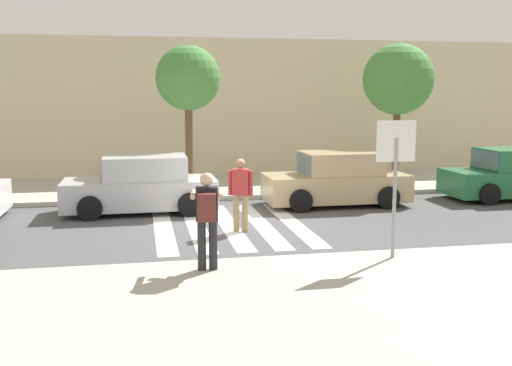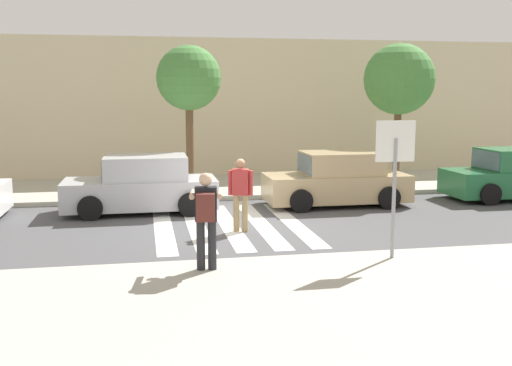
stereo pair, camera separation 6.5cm
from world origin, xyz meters
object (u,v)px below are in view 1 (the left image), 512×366
Objects in this scene: street_tree_east at (398,80)px; photographer_with_backpack at (207,213)px; pedestrian_crossing at (241,191)px; parked_car_silver at (142,186)px; street_tree_center at (188,79)px; stop_sign at (396,159)px; parked_car_tan at (337,180)px.

photographer_with_backpack is at bearing -130.35° from street_tree_east.
parked_car_silver is at bearing 128.88° from pedestrian_crossing.
street_tree_center is 0.96× the size of street_tree_east.
street_tree_east is (3.83, 8.53, 1.63)m from stop_sign.
parked_car_silver is at bearing 180.00° from parked_car_tan.
street_tree_center reaches higher than stop_sign.
street_tree_center reaches higher than pedestrian_crossing.
photographer_with_backpack is 0.42× the size of parked_car_silver.
parked_car_tan is (4.46, 6.18, -0.44)m from photographer_with_backpack.
stop_sign is 0.57× the size of street_tree_center.
street_tree_center is at bearing 87.30° from photographer_with_backpack.
street_tree_center reaches higher than parked_car_tan.
street_tree_east reaches higher than stop_sign.
parked_car_tan is at bearing 40.33° from pedestrian_crossing.
pedestrian_crossing is at bearing 126.28° from stop_sign.
street_tree_center is at bearing 149.91° from parked_car_tan.
street_tree_center is at bearing 98.37° from pedestrian_crossing.
pedestrian_crossing is 0.38× the size of street_tree_center.
street_tree_center is (-3.13, 8.39, 1.62)m from stop_sign.
stop_sign is 1.50× the size of pedestrian_crossing.
photographer_with_backpack is at bearing -108.96° from pedestrian_crossing.
parked_car_silver is 0.90× the size of street_tree_center.
street_tree_center is (1.50, 2.35, 2.92)m from parked_car_silver.
photographer_with_backpack is 0.38× the size of street_tree_center.
street_tree_center is (0.40, 8.53, 2.48)m from photographer_with_backpack.
parked_car_tan is at bearing 0.00° from parked_car_silver.
street_tree_center is (-4.06, 2.35, 2.92)m from parked_car_tan.
parked_car_tan is 4.82m from street_tree_east.
photographer_with_backpack is 0.42× the size of parked_car_tan.
street_tree_east reaches higher than pedestrian_crossing.
parked_car_silver is (-1.10, 6.18, -0.44)m from photographer_with_backpack.
pedestrian_crossing reaches higher than parked_car_silver.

